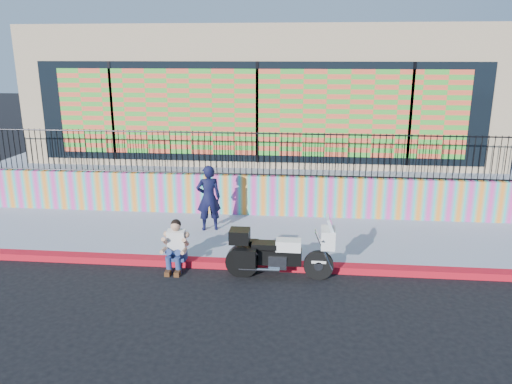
# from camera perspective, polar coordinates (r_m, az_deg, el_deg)

# --- Properties ---
(ground) EXTENTS (90.00, 90.00, 0.00)m
(ground) POSITION_cam_1_polar(r_m,az_deg,el_deg) (10.91, -2.01, -8.60)
(ground) COLOR black
(ground) RESTS_ON ground
(red_curb) EXTENTS (16.00, 0.30, 0.15)m
(red_curb) POSITION_cam_1_polar(r_m,az_deg,el_deg) (10.88, -2.01, -8.24)
(red_curb) COLOR #B00C21
(red_curb) RESTS_ON ground
(sidewalk) EXTENTS (16.00, 3.00, 0.15)m
(sidewalk) POSITION_cam_1_polar(r_m,az_deg,el_deg) (12.40, -0.99, -5.17)
(sidewalk) COLOR #8E98AA
(sidewalk) RESTS_ON ground
(mural_wall) EXTENTS (16.00, 0.20, 1.10)m
(mural_wall) POSITION_cam_1_polar(r_m,az_deg,el_deg) (13.71, -0.23, -0.36)
(mural_wall) COLOR #DB399B
(mural_wall) RESTS_ON sidewalk
(metal_fence) EXTENTS (15.80, 0.04, 1.20)m
(metal_fence) POSITION_cam_1_polar(r_m,az_deg,el_deg) (13.44, -0.23, 4.36)
(metal_fence) COLOR black
(metal_fence) RESTS_ON mural_wall
(elevated_platform) EXTENTS (16.00, 10.00, 1.25)m
(elevated_platform) POSITION_cam_1_polar(r_m,az_deg,el_deg) (18.66, 1.40, 3.72)
(elevated_platform) COLOR #8E98AA
(elevated_platform) RESTS_ON ground
(storefront_building) EXTENTS (14.00, 8.06, 4.00)m
(storefront_building) POSITION_cam_1_polar(r_m,az_deg,el_deg) (18.08, 1.40, 11.74)
(storefront_building) COLOR tan
(storefront_building) RESTS_ON elevated_platform
(police_motorcycle) EXTENTS (2.18, 0.72, 1.36)m
(police_motorcycle) POSITION_cam_1_polar(r_m,az_deg,el_deg) (10.24, 2.54, -6.82)
(police_motorcycle) COLOR black
(police_motorcycle) RESTS_ON ground
(police_officer) EXTENTS (0.69, 0.55, 1.67)m
(police_officer) POSITION_cam_1_polar(r_m,az_deg,el_deg) (12.50, -5.43, -0.67)
(police_officer) COLOR black
(police_officer) RESTS_ON sidewalk
(seated_man) EXTENTS (0.54, 0.71, 1.06)m
(seated_man) POSITION_cam_1_polar(r_m,az_deg,el_deg) (10.76, -9.21, -6.57)
(seated_man) COLOR navy
(seated_man) RESTS_ON ground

